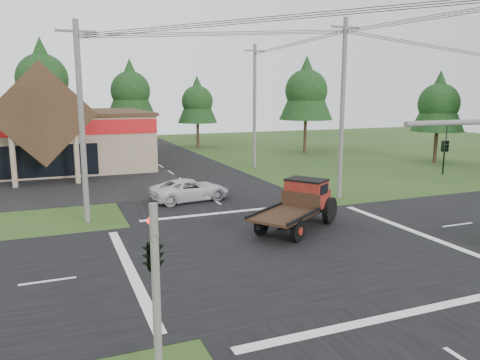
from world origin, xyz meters
TOP-DOWN VIEW (x-y plane):
  - ground at (0.00, 0.00)m, footprint 120.00×120.00m
  - road_ns at (0.00, 0.00)m, footprint 12.00×120.00m
  - road_ew at (0.00, 0.00)m, footprint 120.00×12.00m
  - traffic_signal_corner at (-7.50, -7.32)m, footprint 0.53×2.48m
  - utility_pole_nw at (-8.00, 8.00)m, footprint 2.00×0.30m
  - utility_pole_ne at (8.00, 8.00)m, footprint 2.00×0.30m
  - utility_pole_n at (8.00, 22.00)m, footprint 2.00×0.30m
  - tree_row_c at (-10.00, 41.00)m, footprint 7.28×7.28m
  - tree_row_d at (0.00, 42.00)m, footprint 6.16×6.16m
  - tree_row_e at (8.00, 40.00)m, footprint 5.04×5.04m
  - tree_side_ne at (18.00, 30.00)m, footprint 6.16×6.16m
  - tree_side_e_near at (26.00, 18.00)m, footprint 5.04×5.04m
  - antique_flatbed_truck at (1.68, 2.48)m, footprint 6.20×5.28m
  - white_pickup at (-1.43, 10.90)m, footprint 5.36×3.02m

SIDE VIEW (x-z plane):
  - ground at x=0.00m, z-range 0.00..0.00m
  - road_ns at x=0.00m, z-range 0.00..0.02m
  - road_ew at x=0.00m, z-range 0.00..0.02m
  - white_pickup at x=-1.43m, z-range 0.00..1.41m
  - antique_flatbed_truck at x=1.68m, z-range 0.00..2.50m
  - traffic_signal_corner at x=-7.50m, z-range 1.32..5.72m
  - utility_pole_nw at x=-8.00m, z-range 0.14..10.64m
  - utility_pole_n at x=8.00m, z-range 0.14..11.34m
  - utility_pole_ne at x=8.00m, z-range 0.14..11.64m
  - tree_row_e at x=8.00m, z-range 1.49..10.58m
  - tree_side_e_near at x=26.00m, z-range 1.49..10.58m
  - tree_row_d at x=0.00m, z-range 1.82..12.93m
  - tree_side_ne at x=18.00m, z-range 1.82..12.93m
  - tree_row_c at x=-10.00m, z-range 2.16..15.29m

